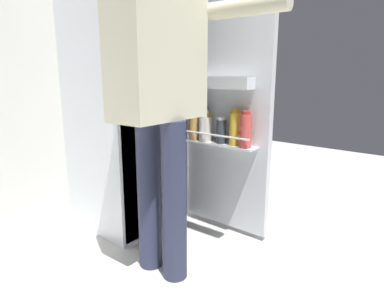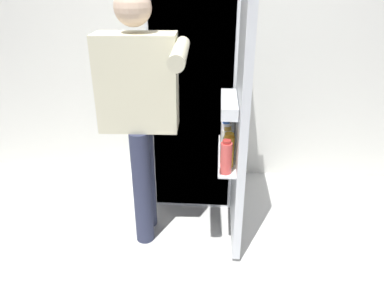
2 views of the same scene
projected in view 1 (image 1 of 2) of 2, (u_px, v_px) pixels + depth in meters
The scene contains 4 objects.
ground_plane at pixel (189, 243), 1.93m from camera, with size 6.33×6.33×0.00m, color silver.
kitchen_wall at pixel (93, 36), 2.20m from camera, with size 4.40×0.10×2.50m, color silver.
refrigerator at pixel (134, 89), 2.06m from camera, with size 0.64×1.15×1.81m.
person at pixel (160, 84), 1.47m from camera, with size 0.56×0.76×1.58m.
Camera 1 is at (-1.35, -1.13, 0.99)m, focal length 30.01 mm.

